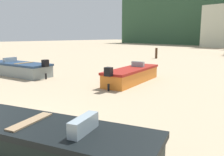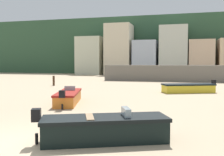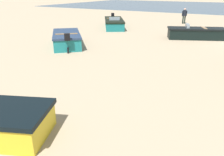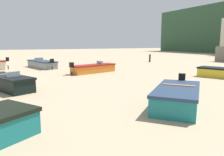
# 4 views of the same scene
# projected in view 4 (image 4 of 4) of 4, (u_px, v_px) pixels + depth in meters

# --- Properties ---
(boat_teal_0) EXTENTS (3.83, 4.01, 1.15)m
(boat_teal_0) POSITION_uv_depth(u_px,v_px,m) (177.00, 97.00, 9.25)
(boat_teal_0) COLOR #1B7579
(boat_teal_0) RESTS_ON ground
(boat_grey_1) EXTENTS (5.01, 2.67, 1.11)m
(boat_grey_1) POSITION_uv_depth(u_px,v_px,m) (42.00, 64.00, 23.81)
(boat_grey_1) COLOR gray
(boat_grey_1) RESTS_ON ground
(boat_orange_3) EXTENTS (2.42, 4.65, 1.07)m
(boat_orange_3) POSITION_uv_depth(u_px,v_px,m) (93.00, 68.00, 19.83)
(boat_orange_3) COLOR orange
(boat_orange_3) RESTS_ON ground
(boat_black_6) EXTENTS (4.36, 2.83, 1.14)m
(boat_black_6) POSITION_uv_depth(u_px,v_px,m) (8.00, 82.00, 12.70)
(boat_black_6) COLOR black
(boat_black_6) RESTS_ON ground
(mooring_post_near_water) EXTENTS (0.24, 0.24, 1.10)m
(mooring_post_near_water) POSITION_uv_depth(u_px,v_px,m) (150.00, 58.00, 30.80)
(mooring_post_near_water) COLOR #422A1A
(mooring_post_near_water) RESTS_ON ground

